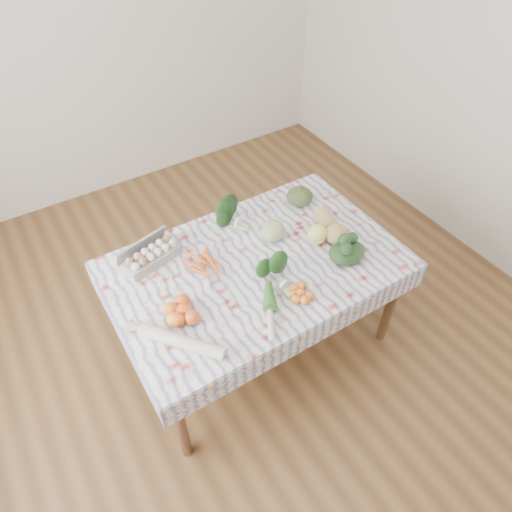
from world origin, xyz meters
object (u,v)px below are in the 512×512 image
at_px(grapefruit, 317,234).
at_px(cabbage, 273,231).
at_px(dining_table, 256,273).
at_px(egg_carton, 152,257).
at_px(kabocha_squash, 300,196).
at_px(butternut_squash, 331,225).

bearing_deg(grapefruit, cabbage, 143.40).
distance_m(dining_table, egg_carton, 0.60).
bearing_deg(grapefruit, dining_table, 174.13).
relative_size(kabocha_squash, cabbage, 1.22).
height_order(egg_carton, kabocha_squash, kabocha_squash).
xyz_separation_m(dining_table, kabocha_squash, (0.53, 0.31, 0.14)).
bearing_deg(grapefruit, egg_carton, 158.03).
xyz_separation_m(cabbage, grapefruit, (0.21, -0.16, -0.01)).
xyz_separation_m(egg_carton, kabocha_squash, (1.03, -0.01, 0.01)).
distance_m(egg_carton, cabbage, 0.71).
relative_size(dining_table, kabocha_squash, 9.38).
xyz_separation_m(egg_carton, grapefruit, (0.90, -0.36, 0.02)).
bearing_deg(cabbage, butternut_squash, -23.11).
height_order(dining_table, butternut_squash, butternut_squash).
bearing_deg(butternut_squash, cabbage, 171.60).
height_order(dining_table, grapefruit, grapefruit).
bearing_deg(egg_carton, cabbage, -30.51).
bearing_deg(egg_carton, kabocha_squash, -14.25).
relative_size(cabbage, butternut_squash, 0.48).
bearing_deg(butternut_squash, egg_carton, 175.95).
xyz_separation_m(kabocha_squash, grapefruit, (-0.13, -0.36, 0.00)).
distance_m(butternut_squash, grapefruit, 0.12).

